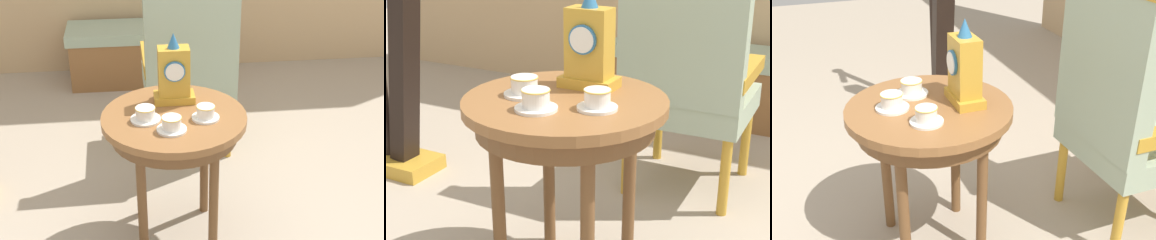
# 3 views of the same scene
# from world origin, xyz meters

# --- Properties ---
(side_table) EXTENTS (0.66, 0.66, 0.66)m
(side_table) POSITION_xyz_m (-0.10, 0.07, 0.58)
(side_table) COLOR brown
(side_table) RESTS_ON ground
(teacup_left) EXTENTS (0.13, 0.13, 0.06)m
(teacup_left) POSITION_xyz_m (-0.22, 0.03, 0.69)
(teacup_left) COLOR white
(teacup_left) RESTS_ON side_table
(teacup_right) EXTENTS (0.13, 0.13, 0.07)m
(teacup_right) POSITION_xyz_m (-0.12, -0.07, 0.69)
(teacup_right) COLOR white
(teacup_right) RESTS_ON side_table
(teacup_center) EXTENTS (0.12, 0.12, 0.06)m
(teacup_center) POSITION_xyz_m (0.04, 0.02, 0.69)
(teacup_center) COLOR white
(teacup_center) RESTS_ON side_table
(mantel_clock) EXTENTS (0.19, 0.11, 0.34)m
(mantel_clock) POSITION_xyz_m (-0.08, 0.21, 0.80)
(mantel_clock) COLOR gold
(mantel_clock) RESTS_ON side_table
(armchair) EXTENTS (0.56, 0.54, 1.14)m
(armchair) POSITION_xyz_m (0.06, 0.87, 0.59)
(armchair) COLOR #9EB299
(armchair) RESTS_ON ground
(harp) EXTENTS (0.40, 0.24, 1.77)m
(harp) POSITION_xyz_m (-1.20, 0.47, 0.72)
(harp) COLOR gold
(harp) RESTS_ON ground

